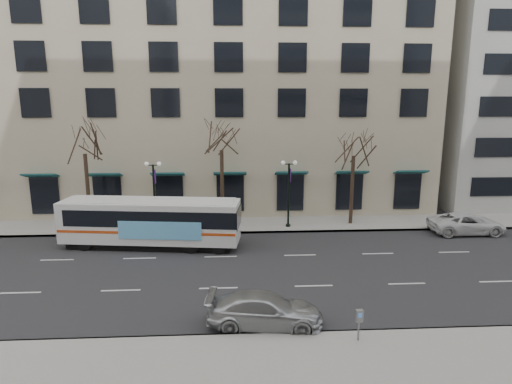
{
  "coord_description": "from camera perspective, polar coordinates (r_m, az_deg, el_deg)",
  "views": [
    {
      "loc": [
        0.81,
        -23.05,
        9.49
      ],
      "look_at": [
        2.24,
        2.83,
        4.0
      ],
      "focal_mm": 30.0,
      "sensor_mm": 36.0,
      "label": 1
    }
  ],
  "objects": [
    {
      "name": "lamp_post_left",
      "position": [
        32.45,
        -13.4,
        -0.01
      ],
      "size": [
        1.22,
        0.45,
        5.21
      ],
      "color": "black",
      "rests_on": "ground"
    },
    {
      "name": "white_pickup",
      "position": [
        34.99,
        26.27,
        -3.78
      ],
      "size": [
        5.39,
        2.55,
        1.49
      ],
      "primitive_type": "imported",
      "rotation": [
        0.0,
        0.0,
        1.56
      ],
      "color": "silver",
      "rests_on": "ground"
    },
    {
      "name": "lamp_post_right",
      "position": [
        32.21,
        4.39,
        0.2
      ],
      "size": [
        1.22,
        0.45,
        5.21
      ],
      "color": "black",
      "rests_on": "ground"
    },
    {
      "name": "ground",
      "position": [
        24.94,
        -4.87,
        -10.45
      ],
      "size": [
        160.0,
        160.0,
        0.0
      ],
      "primitive_type": "plane",
      "color": "black",
      "rests_on": "ground"
    },
    {
      "name": "city_bus",
      "position": [
        29.14,
        -13.71,
        -3.81
      ],
      "size": [
        11.99,
        4.03,
        3.19
      ],
      "rotation": [
        0.0,
        0.0,
        -0.13
      ],
      "color": "silver",
      "rests_on": "ground"
    },
    {
      "name": "sidewalk_far",
      "position": [
        33.67,
        4.12,
        -4.31
      ],
      "size": [
        80.0,
        4.0,
        0.15
      ],
      "primitive_type": "cube",
      "color": "gray",
      "rests_on": "ground"
    },
    {
      "name": "tree_far_right",
      "position": [
        33.29,
        12.95,
        6.37
      ],
      "size": [
        3.6,
        3.6,
        8.06
      ],
      "color": "black",
      "rests_on": "ground"
    },
    {
      "name": "tree_far_left",
      "position": [
        33.75,
        -21.98,
        6.35
      ],
      "size": [
        3.6,
        3.6,
        8.34
      ],
      "color": "black",
      "rests_on": "ground"
    },
    {
      "name": "pay_station",
      "position": [
        18.09,
        13.59,
        -16.06
      ],
      "size": [
        0.3,
        0.21,
        1.31
      ],
      "rotation": [
        0.0,
        0.0,
        0.09
      ],
      "color": "gray",
      "rests_on": "sidewalk_near"
    },
    {
      "name": "tree_far_mid",
      "position": [
        31.97,
        -4.65,
        7.28
      ],
      "size": [
        3.6,
        3.6,
        8.55
      ],
      "color": "black",
      "rests_on": "ground"
    },
    {
      "name": "silver_car",
      "position": [
        19.04,
        1.17,
        -15.46
      ],
      "size": [
        5.16,
        2.52,
        1.45
      ],
      "primitive_type": "imported",
      "rotation": [
        0.0,
        0.0,
        1.47
      ],
      "color": "#B5B9BD",
      "rests_on": "ground"
    },
    {
      "name": "building_hotel",
      "position": [
        44.21,
        -7.06,
        15.13
      ],
      "size": [
        40.0,
        20.0,
        24.0
      ],
      "primitive_type": "cube",
      "color": "tan",
      "rests_on": "ground"
    }
  ]
}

